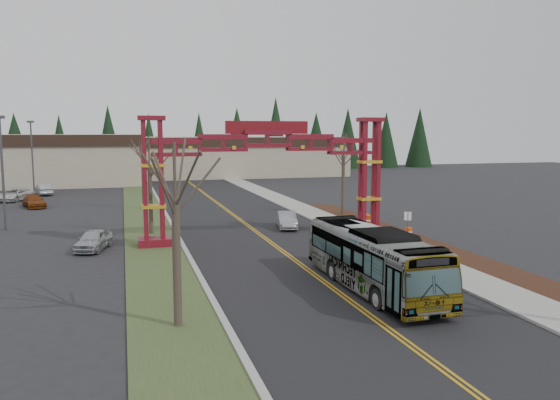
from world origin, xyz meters
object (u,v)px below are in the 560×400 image
object	(u,v)px
retail_building_east	(234,156)
parked_car_mid_a	(34,201)
bare_tree_right_far	(343,155)
barrel_mid	(369,222)
parked_car_far_b	(15,195)
bare_tree_median_near	(175,200)
parked_car_near_a	(94,240)
gateway_arch	(267,158)
bare_tree_median_far	(142,154)
silver_sedan	(287,220)
bare_tree_median_mid	(149,165)
parked_car_far_a	(44,189)
barrel_south	(409,234)
barrel_north	(365,220)
light_pole_near	(2,165)
street_sign	(408,220)
transit_bus	(372,259)
light_pole_far	(32,152)

from	to	relation	value
retail_building_east	parked_car_mid_a	distance (m)	48.07
bare_tree_right_far	barrel_mid	bearing A→B (deg)	-96.64
parked_car_far_b	bare_tree_median_near	size ratio (longest dim) A/B	0.69
parked_car_near_a	bare_tree_median_near	bearing A→B (deg)	-59.40
retail_building_east	gateway_arch	bearing A→B (deg)	-99.17
parked_car_far_b	bare_tree_median_far	bearing A→B (deg)	-15.06
silver_sedan	parked_car_mid_a	xyz separation A→B (m)	(-21.81, 19.27, -0.03)
bare_tree_median_near	bare_tree_median_far	distance (m)	35.48
bare_tree_median_mid	retail_building_east	bearing A→B (deg)	72.56
retail_building_east	bare_tree_median_mid	distance (m)	60.07
parked_car_far_a	bare_tree_median_far	xyz separation A→B (m)	(11.59, -16.60, 4.92)
retail_building_east	bare_tree_right_far	distance (m)	52.12
parked_car_far_a	barrel_south	bearing A→B (deg)	110.77
parked_car_far_b	bare_tree_median_near	xyz separation A→B (m)	(13.97, -46.61, 4.46)
bare_tree_median_mid	barrel_south	distance (m)	19.98
gateway_arch	bare_tree_right_far	distance (m)	14.06
parked_car_far_b	barrel_north	world-z (taller)	parked_car_far_b
retail_building_east	parked_car_near_a	bearing A→B (deg)	-109.53
retail_building_east	light_pole_near	distance (m)	59.72
bare_tree_median_far	street_sign	xyz separation A→B (m)	(17.38, -22.73, -4.04)
street_sign	barrel_north	size ratio (longest dim) A/B	2.04
barrel_south	parked_car_far_a	bearing A→B (deg)	127.37
retail_building_east	street_sign	bearing A→B (deg)	-90.54
retail_building_east	silver_sedan	xyz separation A→B (m)	(-7.19, -57.50, -2.84)
parked_car_far_a	street_sign	distance (m)	48.85
bare_tree_median_mid	silver_sedan	bearing A→B (deg)	-1.12
transit_bus	bare_tree_median_far	xyz separation A→B (m)	(-9.80, 32.80, 4.06)
silver_sedan	bare_tree_median_mid	bearing A→B (deg)	-169.96
retail_building_east	light_pole_far	size ratio (longest dim) A/B	4.10
parked_car_far_a	light_pole_far	world-z (taller)	light_pole_far
silver_sedan	bare_tree_median_near	size ratio (longest dim) A/B	0.55
street_sign	barrel_south	size ratio (longest dim) A/B	2.35
transit_bus	parked_car_mid_a	size ratio (longest dim) A/B	2.55
barrel_south	barrel_mid	world-z (taller)	barrel_mid
bare_tree_right_far	bare_tree_median_far	bearing A→B (deg)	152.58
retail_building_east	parked_car_near_a	world-z (taller)	retail_building_east
silver_sedan	parked_car_far_a	world-z (taller)	parked_car_far_a
bare_tree_median_far	light_pole_far	xyz separation A→B (m)	(-12.85, 17.65, -0.27)
parked_car_far_a	bare_tree_median_near	bearing A→B (deg)	85.94
parked_car_mid_a	light_pole_far	size ratio (longest dim) A/B	0.47
parked_car_far_b	parked_car_near_a	bearing A→B (deg)	-48.27
bare_tree_median_far	barrel_mid	distance (m)	24.57
bare_tree_median_near	barrel_mid	size ratio (longest dim) A/B	6.65
transit_bus	bare_tree_median_mid	bearing A→B (deg)	117.40
parked_car_near_a	barrel_south	bearing A→B (deg)	9.63
bare_tree_median_mid	light_pole_far	distance (m)	34.67
bare_tree_right_far	light_pole_far	world-z (taller)	light_pole_far
barrel_south	barrel_mid	bearing A→B (deg)	98.60
retail_building_east	bare_tree_median_near	bearing A→B (deg)	-102.96
bare_tree_right_far	barrel_north	distance (m)	8.28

